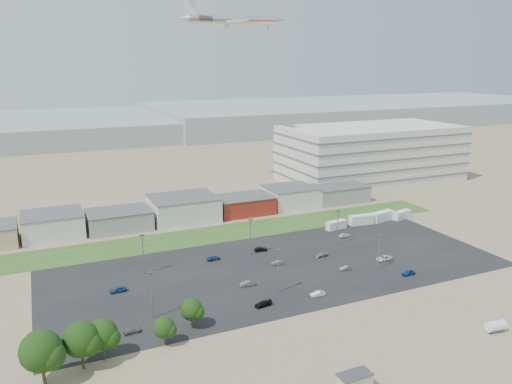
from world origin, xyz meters
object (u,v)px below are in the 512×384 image
parked_car_5 (118,290)px  parked_car_10 (132,330)px  parked_car_4 (247,283)px  parked_car_11 (261,249)px  parked_car_13 (318,294)px  airliner (234,20)px  parked_car_0 (384,258)px  portable_shed (354,382)px  parked_car_7 (278,263)px  parked_car_2 (408,273)px  parked_car_12 (321,255)px  parked_car_3 (263,304)px  parked_car_8 (344,235)px  tree_far_left (41,355)px  parked_car_6 (213,258)px  storage_tank_nw (496,326)px  box_trailer_a (336,225)px  parked_car_1 (345,268)px

parked_car_5 → parked_car_10: parked_car_5 is taller
parked_car_4 → parked_car_11: size_ratio=1.01×
parked_car_11 → parked_car_13: parked_car_11 is taller
airliner → parked_car_0: bearing=-80.6°
parked_car_4 → airliner: bearing=165.8°
portable_shed → parked_car_7: bearing=75.3°
parked_car_5 → parked_car_13: 47.07m
parked_car_5 → parked_car_11: bearing=101.8°
parked_car_2 → parked_car_10: 69.90m
parked_car_4 → parked_car_5: bearing=-101.3°
parked_car_2 → parked_car_7: 33.86m
parked_car_12 → parked_car_3: bearing=-58.1°
parked_car_7 → parked_car_12: bearing=96.8°
portable_shed → parked_car_8: 75.85m
parked_car_2 → tree_far_left: bearing=-86.8°
tree_far_left → parked_car_6: 60.11m
storage_tank_nw → parked_car_0: 39.76m
box_trailer_a → tree_far_left: 102.57m
parked_car_1 → parked_car_3: size_ratio=0.82×
parked_car_7 → parked_car_11: bearing=-173.3°
parked_car_12 → portable_shed: bearing=-30.5°
parked_car_1 → parked_car_3: 29.71m
parked_car_0 → parked_car_3: 42.91m
parked_car_4 → parked_car_6: 19.02m
parked_car_3 → parked_car_13: (13.75, -0.67, 0.01)m
box_trailer_a → parked_car_2: (-3.36, -38.73, -0.73)m
box_trailer_a → parked_car_11: (-30.95, -8.16, -0.74)m
parked_car_5 → parked_car_2: bearing=71.7°
tree_far_left → parked_car_0: 89.60m
box_trailer_a → parked_car_12: (-17.21, -18.85, -0.80)m
portable_shed → parked_car_6: portable_shed is taller
parked_car_5 → parked_car_8: bearing=96.5°
parked_car_1 → parked_car_4: size_ratio=0.87×
parked_car_1 → parked_car_13: 17.61m
parked_car_2 → parked_car_1: bearing=-129.3°
parked_car_4 → parked_car_8: (41.33, 20.01, 0.02)m
parked_car_11 → portable_shed: bearing=175.4°
storage_tank_nw → parked_car_0: size_ratio=0.87×
portable_shed → storage_tank_nw: portable_shed is taller
parked_car_4 → parked_car_11: bearing=153.7°
parked_car_1 → parked_car_6: bearing=-124.4°
parked_car_2 → storage_tank_nw: bearing=-9.5°
parked_car_0 → parked_car_8: size_ratio=1.26×
box_trailer_a → parked_car_3: (-44.47, -38.93, -0.78)m
parked_car_4 → parked_car_8: parked_car_8 is taller
storage_tank_nw → parked_car_13: size_ratio=1.15×
tree_far_left → parked_car_0: (86.98, 20.91, -4.95)m
parked_car_12 → parked_car_5: bearing=-94.8°
parked_car_0 → parked_car_5: bearing=-99.1°
airliner → storage_tank_nw: bearing=-82.7°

